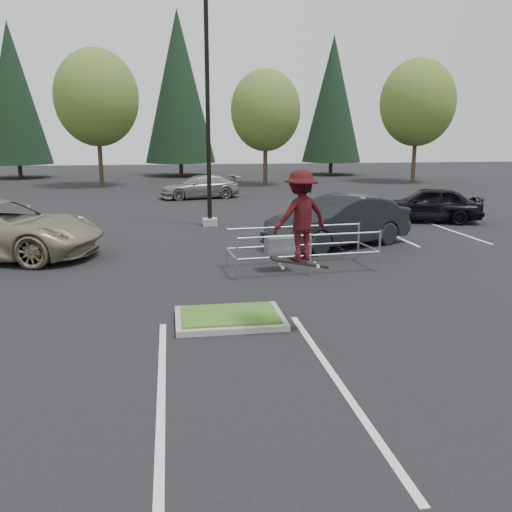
{
  "coord_description": "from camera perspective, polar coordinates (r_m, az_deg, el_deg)",
  "views": [
    {
      "loc": [
        -1.12,
        -10.5,
        3.74
      ],
      "look_at": [
        0.79,
        1.5,
        1.01
      ],
      "focal_mm": 38.0,
      "sensor_mm": 36.0,
      "label": 1
    }
  ],
  "objects": [
    {
      "name": "ground",
      "position": [
        11.2,
        -2.8,
        -6.84
      ],
      "size": [
        120.0,
        120.0,
        0.0
      ],
      "primitive_type": "plane",
      "color": "black",
      "rests_on": "ground"
    },
    {
      "name": "grass_median",
      "position": [
        11.18,
        -2.8,
        -6.47
      ],
      "size": [
        2.2,
        1.6,
        0.16
      ],
      "color": "#9A988F",
      "rests_on": "ground"
    },
    {
      "name": "stall_lines",
      "position": [
        16.94,
        -9.61,
        -0.24
      ],
      "size": [
        22.62,
        17.6,
        0.01
      ],
      "color": "silver",
      "rests_on": "ground"
    },
    {
      "name": "light_pole",
      "position": [
        22.57,
        -5.09,
        14.72
      ],
      "size": [
        0.7,
        0.6,
        10.12
      ],
      "color": "#9A988F",
      "rests_on": "ground"
    },
    {
      "name": "decid_b",
      "position": [
        41.39,
        -16.42,
        15.39
      ],
      "size": [
        5.89,
        5.89,
        9.64
      ],
      "color": "#38281C",
      "rests_on": "ground"
    },
    {
      "name": "decid_c",
      "position": [
        40.98,
        0.98,
        14.81
      ],
      "size": [
        5.12,
        5.12,
        8.38
      ],
      "color": "#38281C",
      "rests_on": "ground"
    },
    {
      "name": "decid_d",
      "position": [
        45.14,
        16.59,
        14.94
      ],
      "size": [
        5.76,
        5.76,
        9.43
      ],
      "color": "#38281C",
      "rests_on": "ground"
    },
    {
      "name": "conif_a",
      "position": [
        52.22,
        -24.22,
        15.31
      ],
      "size": [
        5.72,
        5.72,
        13.0
      ],
      "color": "#38281C",
      "rests_on": "ground"
    },
    {
      "name": "conif_b",
      "position": [
        51.18,
        -8.13,
        17.18
      ],
      "size": [
        6.38,
        6.38,
        14.5
      ],
      "color": "#38281C",
      "rests_on": "ground"
    },
    {
      "name": "conif_c",
      "position": [
        52.33,
        8.07,
        15.98
      ],
      "size": [
        5.5,
        5.5,
        12.5
      ],
      "color": "#38281C",
      "rests_on": "ground"
    },
    {
      "name": "cart_corral",
      "position": [
        15.11,
        3.21,
        1.17
      ],
      "size": [
        4.21,
        1.79,
        1.16
      ],
      "rotation": [
        0.0,
        0.0,
        0.08
      ],
      "color": "#92959A",
      "rests_on": "ground"
    },
    {
      "name": "skateboarder",
      "position": [
        9.89,
        4.65,
        4.19
      ],
      "size": [
        1.21,
        0.91,
        1.83
      ],
      "rotation": [
        0.0,
        0.0,
        3.45
      ],
      "color": "black",
      "rests_on": "ground"
    },
    {
      "name": "car_r_charc",
      "position": [
        18.61,
        8.67,
        3.63
      ],
      "size": [
        5.49,
        3.83,
        1.72
      ],
      "primitive_type": "imported",
      "rotation": [
        0.0,
        0.0,
        5.14
      ],
      "color": "black",
      "rests_on": "ground"
    },
    {
      "name": "car_r_black",
      "position": [
        24.83,
        17.71,
        5.22
      ],
      "size": [
        4.87,
        3.19,
        1.54
      ],
      "primitive_type": "imported",
      "rotation": [
        0.0,
        0.0,
        4.38
      ],
      "color": "black",
      "rests_on": "ground"
    },
    {
      "name": "car_far_silver",
      "position": [
        32.69,
        -5.84,
        7.27
      ],
      "size": [
        5.04,
        2.91,
        1.37
      ],
      "primitive_type": "imported",
      "rotation": [
        0.0,
        0.0,
        4.93
      ],
      "color": "gray",
      "rests_on": "ground"
    }
  ]
}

